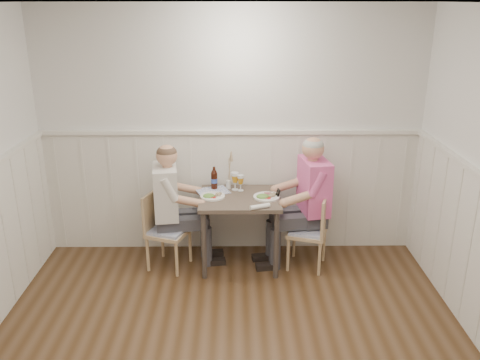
{
  "coord_description": "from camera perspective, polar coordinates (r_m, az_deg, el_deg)",
  "views": [
    {
      "loc": [
        0.05,
        -2.9,
        2.63
      ],
      "look_at": [
        0.09,
        1.64,
        1.0
      ],
      "focal_mm": 38.0,
      "sensor_mm": 36.0,
      "label": 1
    }
  ],
  "objects": [
    {
      "name": "beer_glass_a",
      "position": [
        5.22,
        0.07,
        -0.03
      ],
      "size": [
        0.07,
        0.07,
        0.17
      ],
      "color": "silver",
      "rests_on": "dining_table"
    },
    {
      "name": "grass_vase",
      "position": [
        5.26,
        -1.32,
        0.99
      ],
      "size": [
        0.05,
        0.05,
        0.43
      ],
      "color": "silver",
      "rests_on": "dining_table"
    },
    {
      "name": "wainscot",
      "position": [
        4.08,
        -1.16,
        -8.66
      ],
      "size": [
        4.0,
        4.49,
        1.34
      ],
      "color": "silver",
      "rests_on": "ground"
    },
    {
      "name": "plate_man",
      "position": [
        5.07,
        2.91,
        -1.79
      ],
      "size": [
        0.26,
        0.26,
        0.07
      ],
      "color": "white",
      "rests_on": "dining_table"
    },
    {
      "name": "man_in_pink",
      "position": [
        5.26,
        7.74,
        -3.44
      ],
      "size": [
        0.68,
        0.48,
        1.38
      ],
      "color": "#3F3F47",
      "rests_on": "ground"
    },
    {
      "name": "diner_cream",
      "position": [
        5.23,
        -7.76,
        -3.9
      ],
      "size": [
        0.65,
        0.45,
        1.31
      ],
      "color": "#3F3F47",
      "rests_on": "ground"
    },
    {
      "name": "beer_glass_b",
      "position": [
        5.24,
        -0.56,
        0.19
      ],
      "size": [
        0.08,
        0.08,
        0.19
      ],
      "color": "silver",
      "rests_on": "dining_table"
    },
    {
      "name": "gingham_mat",
      "position": [
        5.25,
        -3.09,
        -1.25
      ],
      "size": [
        0.39,
        0.35,
        0.01
      ],
      "color": "#5868A6",
      "rests_on": "dining_table"
    },
    {
      "name": "plate_diner",
      "position": [
        5.09,
        -3.22,
        -1.75
      ],
      "size": [
        0.25,
        0.25,
        0.06
      ],
      "color": "white",
      "rests_on": "dining_table"
    },
    {
      "name": "dining_table",
      "position": [
        5.14,
        -0.02,
        -3.02
      ],
      "size": [
        0.81,
        0.7,
        0.75
      ],
      "color": "#4A3E38",
      "rests_on": "ground"
    },
    {
      "name": "chair_right",
      "position": [
        5.22,
        8.1,
        -5.45
      ],
      "size": [
        0.47,
        0.47,
        0.79
      ],
      "color": "tan",
      "rests_on": "ground"
    },
    {
      "name": "chair_left",
      "position": [
        5.24,
        -8.56,
        -5.27
      ],
      "size": [
        0.48,
        0.48,
        0.8
      ],
      "color": "tan",
      "rests_on": "ground"
    },
    {
      "name": "room_shell",
      "position": [
        3.11,
        -1.38,
        -1.2
      ],
      "size": [
        4.04,
        4.54,
        2.6
      ],
      "color": "silver",
      "rests_on": "ground"
    },
    {
      "name": "rolled_napkin",
      "position": [
        4.81,
        2.26,
        -3.0
      ],
      "size": [
        0.2,
        0.11,
        0.04
      ],
      "color": "white",
      "rests_on": "dining_table"
    },
    {
      "name": "beer_bottle",
      "position": [
        5.28,
        -2.92,
        0.09
      ],
      "size": [
        0.07,
        0.07,
        0.24
      ],
      "color": "black",
      "rests_on": "dining_table"
    }
  ]
}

